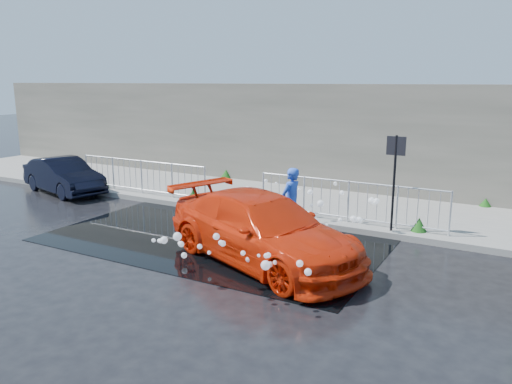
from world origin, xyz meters
TOP-DOWN VIEW (x-y plane):
  - ground at (0.00, 0.00)m, footprint 90.00×90.00m
  - pavement at (0.00, 5.00)m, footprint 30.00×4.00m
  - curb at (0.00, 3.00)m, footprint 30.00×0.25m
  - retaining_wall at (0.00, 7.20)m, footprint 30.00×0.60m
  - puddle at (0.50, 1.00)m, footprint 8.00×5.00m
  - sign_post at (4.20, 3.10)m, footprint 0.45×0.06m
  - railing_left at (-4.00, 3.35)m, footprint 5.05×0.05m
  - railing_right at (3.00, 3.35)m, footprint 5.05×0.05m
  - weeds at (-0.35, 4.31)m, footprint 12.17×3.93m
  - water_spray at (2.31, 0.89)m, footprint 3.63×5.69m
  - red_car at (2.26, 0.04)m, footprint 5.31×3.63m
  - dark_car at (-6.81, 2.60)m, footprint 3.84×2.12m
  - person at (1.98, 2.02)m, footprint 0.53×0.69m

SIDE VIEW (x-z plane):
  - ground at x=0.00m, z-range 0.00..0.00m
  - puddle at x=0.50m, z-range 0.00..0.01m
  - pavement at x=0.00m, z-range 0.00..0.15m
  - curb at x=0.00m, z-range 0.00..0.16m
  - weeds at x=-0.35m, z-range 0.11..0.56m
  - dark_car at x=-6.81m, z-range 0.00..1.20m
  - water_spray at x=2.31m, z-range 0.10..1.22m
  - red_car at x=2.26m, z-range 0.00..1.43m
  - railing_left at x=-4.00m, z-range 0.19..1.29m
  - railing_right at x=3.00m, z-range 0.19..1.29m
  - person at x=1.98m, z-range 0.00..1.70m
  - sign_post at x=4.20m, z-range 0.47..2.97m
  - retaining_wall at x=0.00m, z-range 0.15..3.65m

